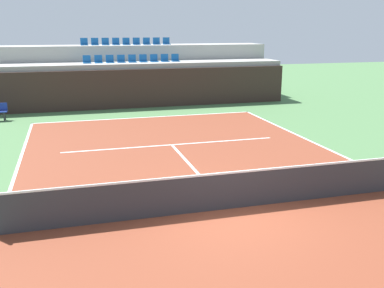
# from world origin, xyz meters

# --- Properties ---
(ground_plane) EXTENTS (80.00, 80.00, 0.00)m
(ground_plane) POSITION_xyz_m (0.00, 0.00, 0.00)
(ground_plane) COLOR #477042
(court_surface) EXTENTS (11.00, 24.00, 0.01)m
(court_surface) POSITION_xyz_m (0.00, 0.00, 0.01)
(court_surface) COLOR brown
(court_surface) RESTS_ON ground_plane
(baseline_far) EXTENTS (11.00, 0.10, 0.00)m
(baseline_far) POSITION_xyz_m (0.00, 11.95, 0.01)
(baseline_far) COLOR white
(baseline_far) RESTS_ON court_surface
(service_line_far) EXTENTS (8.26, 0.10, 0.00)m
(service_line_far) POSITION_xyz_m (0.00, 6.40, 0.01)
(service_line_far) COLOR white
(service_line_far) RESTS_ON court_surface
(centre_service_line) EXTENTS (0.10, 6.40, 0.00)m
(centre_service_line) POSITION_xyz_m (0.00, 3.20, 0.01)
(centre_service_line) COLOR white
(centre_service_line) RESTS_ON court_surface
(back_wall) EXTENTS (17.65, 0.30, 2.15)m
(back_wall) POSITION_xyz_m (0.00, 14.89, 1.07)
(back_wall) COLOR #33231E
(back_wall) RESTS_ON ground_plane
(stands_tier_lower) EXTENTS (17.65, 2.40, 2.43)m
(stands_tier_lower) POSITION_xyz_m (0.00, 16.24, 1.21)
(stands_tier_lower) COLOR #9E9E99
(stands_tier_lower) RESTS_ON ground_plane
(stands_tier_upper) EXTENTS (17.65, 2.40, 3.33)m
(stands_tier_upper) POSITION_xyz_m (0.00, 18.64, 1.66)
(stands_tier_upper) COLOR #9E9E99
(stands_tier_upper) RESTS_ON ground_plane
(seating_row_lower) EXTENTS (5.59, 0.44, 0.44)m
(seating_row_lower) POSITION_xyz_m (0.00, 16.33, 2.55)
(seating_row_lower) COLOR #145193
(seating_row_lower) RESTS_ON stands_tier_lower
(seating_row_upper) EXTENTS (5.59, 0.44, 0.44)m
(seating_row_upper) POSITION_xyz_m (0.00, 18.73, 3.45)
(seating_row_upper) COLOR #145193
(seating_row_upper) RESTS_ON stands_tier_upper
(tennis_net) EXTENTS (11.08, 0.08, 1.07)m
(tennis_net) POSITION_xyz_m (0.00, 0.00, 0.51)
(tennis_net) COLOR black
(tennis_net) RESTS_ON court_surface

